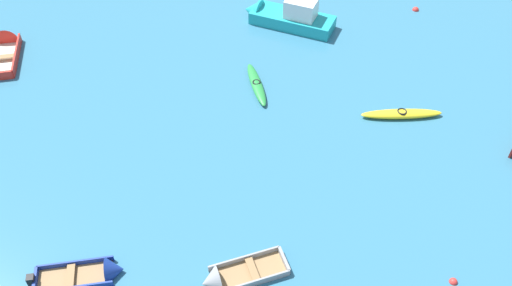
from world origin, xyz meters
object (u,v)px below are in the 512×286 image
at_px(rowboat_grey_cluster_outer, 225,278).
at_px(rowboat_deep_blue_back_row_right, 98,273).
at_px(kayak_green_far_right, 257,84).
at_px(mooring_buoy_trailing, 415,10).
at_px(rowboat_red_distant_center, 6,46).
at_px(motor_launch_turquoise_near_left, 286,16).
at_px(kayak_yellow_midfield_right, 401,114).
at_px(mooring_buoy_central, 453,282).

relative_size(rowboat_grey_cluster_outer, rowboat_deep_blue_back_row_right, 0.98).
distance_m(kayak_green_far_right, mooring_buoy_trailing, 11.36).
height_order(rowboat_red_distant_center, motor_launch_turquoise_near_left, motor_launch_turquoise_near_left).
bearing_deg(kayak_green_far_right, rowboat_grey_cluster_outer, -106.30).
distance_m(kayak_yellow_midfield_right, mooring_buoy_trailing, 9.35).
xyz_separation_m(rowboat_grey_cluster_outer, rowboat_deep_blue_back_row_right, (-4.33, 1.00, 0.00)).
height_order(motor_launch_turquoise_near_left, kayak_green_far_right, motor_launch_turquoise_near_left).
distance_m(motor_launch_turquoise_near_left, kayak_green_far_right, 5.68).
xyz_separation_m(rowboat_deep_blue_back_row_right, kayak_green_far_right, (7.30, 9.16, 0.01)).
relative_size(rowboat_grey_cluster_outer, motor_launch_turquoise_near_left, 0.63).
relative_size(rowboat_deep_blue_back_row_right, motor_launch_turquoise_near_left, 0.64).
bearing_deg(mooring_buoy_central, kayak_green_far_right, 112.11).
bearing_deg(kayak_green_far_right, rowboat_red_distant_center, 156.12).
height_order(rowboat_deep_blue_back_row_right, mooring_buoy_trailing, rowboat_deep_blue_back_row_right).
xyz_separation_m(motor_launch_turquoise_near_left, kayak_yellow_midfield_right, (3.46, -8.34, -0.37)).
relative_size(rowboat_deep_blue_back_row_right, mooring_buoy_central, 11.10).
distance_m(rowboat_grey_cluster_outer, kayak_green_far_right, 10.59).
xyz_separation_m(rowboat_deep_blue_back_row_right, motor_launch_turquoise_near_left, (9.88, 14.21, 0.40)).
xyz_separation_m(rowboat_red_distant_center, rowboat_deep_blue_back_row_right, (4.93, -14.57, -0.06)).
height_order(kayak_green_far_right, mooring_buoy_trailing, kayak_green_far_right).
distance_m(rowboat_deep_blue_back_row_right, motor_launch_turquoise_near_left, 17.31).
height_order(rowboat_red_distant_center, kayak_yellow_midfield_right, rowboat_red_distant_center).
bearing_deg(rowboat_grey_cluster_outer, kayak_green_far_right, 73.70).
relative_size(rowboat_grey_cluster_outer, kayak_yellow_midfield_right, 0.85).
bearing_deg(rowboat_red_distant_center, mooring_buoy_trailing, -0.79).
distance_m(rowboat_red_distant_center, kayak_yellow_midfield_right, 20.24).
bearing_deg(rowboat_deep_blue_back_row_right, rowboat_grey_cluster_outer, -13.03).
distance_m(rowboat_red_distant_center, mooring_buoy_central, 24.07).
distance_m(rowboat_grey_cluster_outer, kayak_yellow_midfield_right, 11.34).
height_order(rowboat_grey_cluster_outer, kayak_green_far_right, rowboat_grey_cluster_outer).
relative_size(rowboat_red_distant_center, motor_launch_turquoise_near_left, 0.75).
height_order(rowboat_red_distant_center, rowboat_deep_blue_back_row_right, rowboat_red_distant_center).
bearing_deg(rowboat_red_distant_center, mooring_buoy_central, -45.19).
bearing_deg(kayak_green_far_right, mooring_buoy_trailing, 26.69).
bearing_deg(mooring_buoy_central, rowboat_grey_cluster_outer, 168.99).
height_order(motor_launch_turquoise_near_left, mooring_buoy_central, motor_launch_turquoise_near_left).
bearing_deg(kayak_yellow_midfield_right, rowboat_deep_blue_back_row_right, -156.27).
bearing_deg(rowboat_red_distant_center, rowboat_grey_cluster_outer, -59.28).
xyz_separation_m(motor_launch_turquoise_near_left, mooring_buoy_trailing, (7.57, 0.06, -0.54)).
relative_size(rowboat_red_distant_center, mooring_buoy_trailing, 10.18).
relative_size(kayak_yellow_midfield_right, mooring_buoy_central, 12.73).
relative_size(kayak_green_far_right, mooring_buoy_trailing, 8.82).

